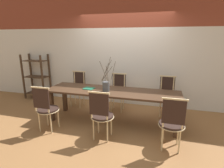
% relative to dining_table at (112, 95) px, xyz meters
% --- Properties ---
extents(ground_plane, '(16.00, 16.00, 0.00)m').
position_rel_dining_table_xyz_m(ground_plane, '(0.00, 0.00, -0.66)').
color(ground_plane, olive).
extents(wall_rear, '(12.00, 0.06, 3.20)m').
position_rel_dining_table_xyz_m(wall_rear, '(0.00, 1.27, 0.94)').
color(wall_rear, silver).
rests_on(wall_rear, ground_plane).
extents(dining_table, '(2.94, 0.80, 0.75)m').
position_rel_dining_table_xyz_m(dining_table, '(0.00, 0.00, 0.00)').
color(dining_table, '#422B1C').
rests_on(dining_table, ground_plane).
extents(chair_near_leftend, '(0.44, 0.44, 0.97)m').
position_rel_dining_table_xyz_m(chair_near_leftend, '(-1.18, -0.73, -0.14)').
color(chair_near_leftend, black).
rests_on(chair_near_leftend, ground_plane).
extents(chair_near_left, '(0.44, 0.44, 0.97)m').
position_rel_dining_table_xyz_m(chair_near_left, '(0.00, -0.73, -0.14)').
color(chair_near_left, black).
rests_on(chair_near_left, ground_plane).
extents(chair_near_center, '(0.44, 0.44, 0.97)m').
position_rel_dining_table_xyz_m(chair_near_center, '(1.24, -0.73, -0.14)').
color(chair_near_center, black).
rests_on(chair_near_center, ground_plane).
extents(chair_far_leftend, '(0.44, 0.44, 0.97)m').
position_rel_dining_table_xyz_m(chair_far_leftend, '(-1.20, 0.73, -0.14)').
color(chair_far_leftend, black).
rests_on(chair_far_leftend, ground_plane).
extents(chair_far_left, '(0.44, 0.44, 0.97)m').
position_rel_dining_table_xyz_m(chair_far_left, '(-0.04, 0.73, -0.14)').
color(chair_far_left, black).
rests_on(chair_far_left, ground_plane).
extents(chair_far_center, '(0.44, 0.44, 0.97)m').
position_rel_dining_table_xyz_m(chair_far_center, '(1.19, 0.73, -0.14)').
color(chair_far_center, black).
rests_on(chair_far_center, ground_plane).
extents(vase_centerpiece, '(0.36, 0.34, 0.74)m').
position_rel_dining_table_xyz_m(vase_centerpiece, '(-0.12, -0.06, 0.21)').
color(vase_centerpiece, '#4C5156').
rests_on(vase_centerpiece, dining_table).
extents(book_stack, '(0.25, 0.22, 0.01)m').
position_rel_dining_table_xyz_m(book_stack, '(-0.55, -0.00, 0.10)').
color(book_stack, '#1E6B4C').
rests_on(book_stack, dining_table).
extents(shelving_rack, '(0.74, 0.41, 1.39)m').
position_rel_dining_table_xyz_m(shelving_rack, '(-2.74, 0.99, 0.03)').
color(shelving_rack, '#422D1E').
rests_on(shelving_rack, ground_plane).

